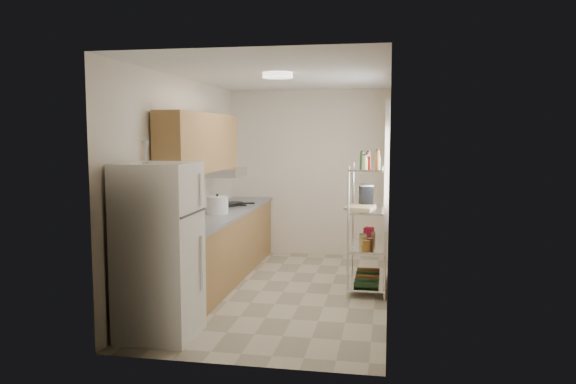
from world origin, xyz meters
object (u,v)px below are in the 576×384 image
at_px(frying_pan_large, 228,205).
at_px(espresso_machine, 366,195).
at_px(cutting_board, 360,207).
at_px(refrigerator, 159,251).
at_px(rice_cooker, 217,205).

height_order(frying_pan_large, espresso_machine, espresso_machine).
height_order(frying_pan_large, cutting_board, cutting_board).
xyz_separation_m(frying_pan_large, cutting_board, (1.89, -0.72, 0.10)).
relative_size(refrigerator, rice_cooker, 5.96).
bearing_deg(frying_pan_large, rice_cooker, -72.37).
height_order(refrigerator, frying_pan_large, refrigerator).
relative_size(refrigerator, cutting_board, 3.98).
height_order(refrigerator, espresso_machine, refrigerator).
relative_size(rice_cooker, espresso_machine, 1.03).
relative_size(refrigerator, frying_pan_large, 6.62).
distance_m(frying_pan_large, espresso_machine, 2.01).
bearing_deg(rice_cooker, frying_pan_large, 96.10).
height_order(refrigerator, cutting_board, refrigerator).
bearing_deg(refrigerator, frying_pan_large, 92.51).
bearing_deg(frying_pan_large, espresso_machine, -1.41).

